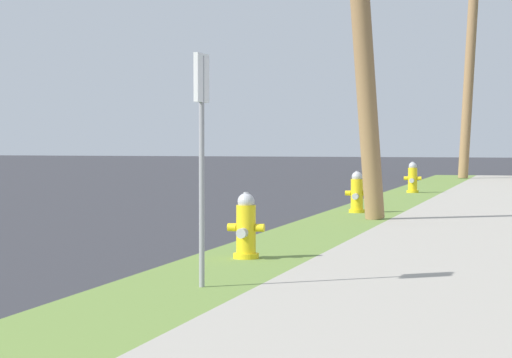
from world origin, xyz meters
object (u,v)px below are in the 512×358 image
Objects in this scene: fire_hydrant_third at (357,194)px; street_sign_post at (202,120)px; fire_hydrant_fourth at (413,179)px; utility_pole_background at (473,13)px; fire_hydrant_second at (246,230)px.

fire_hydrant_third is 10.66m from street_sign_post.
street_sign_post reaches higher than fire_hydrant_fourth.
utility_pole_background is at bearing 87.35° from fire_hydrant_third.
utility_pole_background reaches higher than fire_hydrant_fourth.
fire_hydrant_fourth is (0.03, 15.68, 0.00)m from fire_hydrant_second.
fire_hydrant_third is at bearing -92.65° from utility_pole_background.
utility_pole_background is at bearing 88.99° from street_sign_post.
utility_pole_background reaches higher than fire_hydrant_second.
utility_pole_background is 4.94× the size of street_sign_post.
street_sign_post is at bearing -88.27° from fire_hydrant_third.
fire_hydrant_third is at bearing 91.73° from street_sign_post.
fire_hydrant_second and fire_hydrant_fourth have the same top height.
fire_hydrant_third is 0.35× the size of street_sign_post.
fire_hydrant_second is 0.07× the size of utility_pole_background.
fire_hydrant_third is 1.00× the size of fire_hydrant_fourth.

